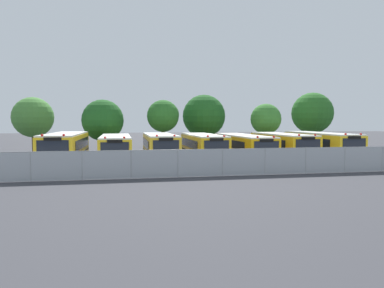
# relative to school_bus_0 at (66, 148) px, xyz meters

# --- Properties ---
(ground_plane) EXTENTS (160.00, 160.00, 0.00)m
(ground_plane) POSITION_rel_school_bus_0_xyz_m (11.49, 0.26, -1.45)
(ground_plane) COLOR #38383D
(school_bus_0) EXTENTS (2.61, 10.83, 2.76)m
(school_bus_0) POSITION_rel_school_bus_0_xyz_m (0.00, 0.00, 0.00)
(school_bus_0) COLOR yellow
(school_bus_0) RESTS_ON ground_plane
(school_bus_1) EXTENTS (2.64, 9.93, 2.54)m
(school_bus_1) POSITION_rel_school_bus_0_xyz_m (3.99, 0.04, -0.12)
(school_bus_1) COLOR yellow
(school_bus_1) RESTS_ON ground_plane
(school_bus_2) EXTENTS (2.53, 9.49, 2.62)m
(school_bus_2) POSITION_rel_school_bus_0_xyz_m (7.75, 0.38, -0.07)
(school_bus_2) COLOR yellow
(school_bus_2) RESTS_ON ground_plane
(school_bus_3) EXTENTS (2.50, 9.74, 2.58)m
(school_bus_3) POSITION_rel_school_bus_0_xyz_m (11.56, 0.26, -0.10)
(school_bus_3) COLOR yellow
(school_bus_3) RESTS_ON ground_plane
(school_bus_4) EXTENTS (2.65, 10.91, 2.51)m
(school_bus_4) POSITION_rel_school_bus_0_xyz_m (15.27, 0.24, -0.13)
(school_bus_4) COLOR #EAA80C
(school_bus_4) RESTS_ON ground_plane
(school_bus_5) EXTENTS (2.65, 9.83, 2.61)m
(school_bus_5) POSITION_rel_school_bus_0_xyz_m (18.99, 0.16, -0.08)
(school_bus_5) COLOR yellow
(school_bus_5) RESTS_ON ground_plane
(school_bus_6) EXTENTS (2.67, 10.76, 2.67)m
(school_bus_6) POSITION_rel_school_bus_0_xyz_m (22.88, 0.22, -0.05)
(school_bus_6) COLOR yellow
(school_bus_6) RESTS_ON ground_plane
(tree_0) EXTENTS (4.28, 4.28, 6.16)m
(tree_0) POSITION_rel_school_bus_0_xyz_m (-4.75, 9.89, 2.54)
(tree_0) COLOR #4C3823
(tree_0) RESTS_ON ground_plane
(tree_1) EXTENTS (4.38, 4.38, 5.89)m
(tree_1) POSITION_rel_school_bus_0_xyz_m (2.46, 8.17, 2.23)
(tree_1) COLOR #4C3823
(tree_1) RESTS_ON ground_plane
(tree_2) EXTENTS (3.57, 3.50, 5.92)m
(tree_2) POSITION_rel_school_bus_0_xyz_m (9.01, 8.52, 2.74)
(tree_2) COLOR #4C3823
(tree_2) RESTS_ON ground_plane
(tree_3) EXTENTS (5.07, 5.07, 6.74)m
(tree_3) POSITION_rel_school_bus_0_xyz_m (14.10, 10.95, 2.78)
(tree_3) COLOR #4C3823
(tree_3) RESTS_ON ground_plane
(tree_4) EXTENTS (3.50, 3.50, 5.60)m
(tree_4) POSITION_rel_school_bus_0_xyz_m (20.63, 8.13, 2.41)
(tree_4) COLOR #4C3823
(tree_4) RESTS_ON ground_plane
(tree_5) EXTENTS (5.01, 5.01, 7.09)m
(tree_5) POSITION_rel_school_bus_0_xyz_m (27.41, 9.83, 3.09)
(tree_5) COLOR #4C3823
(tree_5) RESTS_ON ground_plane
(chainlink_fence) EXTENTS (29.77, 0.07, 1.82)m
(chainlink_fence) POSITION_rel_school_bus_0_xyz_m (11.11, -7.99, -0.51)
(chainlink_fence) COLOR #9EA0A3
(chainlink_fence) RESTS_ON ground_plane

